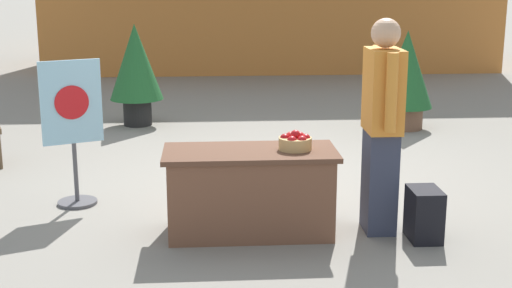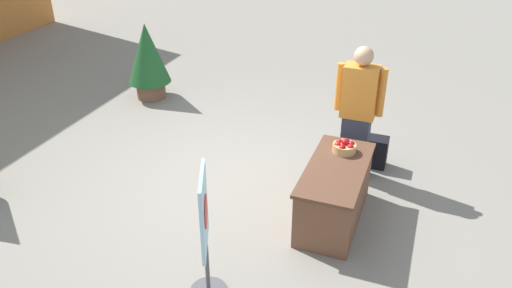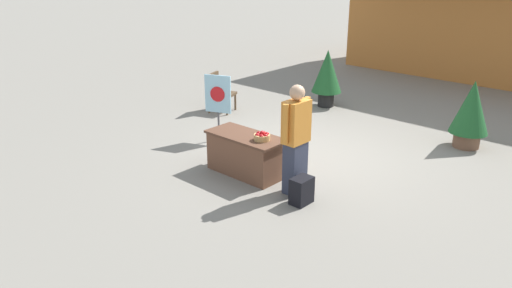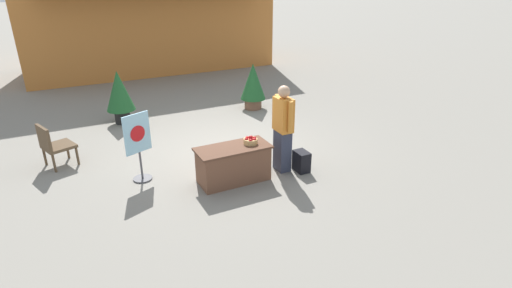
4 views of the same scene
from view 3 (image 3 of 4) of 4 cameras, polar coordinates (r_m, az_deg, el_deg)
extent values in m
plane|color=gray|center=(9.45, 6.26, -1.25)|extent=(120.00, 120.00, 0.00)
cube|color=brown|center=(8.50, -1.15, -1.31)|extent=(1.31, 0.60, 0.66)
cube|color=brown|center=(8.37, -1.17, 0.91)|extent=(1.40, 0.64, 0.04)
cylinder|color=tan|center=(8.12, 0.69, 0.78)|extent=(0.27, 0.27, 0.10)
sphere|color=red|center=(8.05, 1.10, 0.90)|extent=(0.08, 0.08, 0.08)
sphere|color=red|center=(8.12, 1.26, 1.09)|extent=(0.08, 0.08, 0.08)
sphere|color=red|center=(8.18, 0.88, 1.23)|extent=(0.08, 0.08, 0.08)
sphere|color=#A30F14|center=(8.16, 0.29, 1.19)|extent=(0.08, 0.08, 0.08)
sphere|color=red|center=(8.07, 0.15, 0.97)|extent=(0.08, 0.08, 0.08)
sphere|color=red|center=(8.03, 0.60, 0.84)|extent=(0.08, 0.08, 0.08)
sphere|color=red|center=(8.09, 0.71, 1.26)|extent=(0.08, 0.08, 0.08)
cube|color=#33384C|center=(7.82, 4.48, -2.70)|extent=(0.24, 0.34, 0.84)
cube|color=orange|center=(7.55, 4.63, 2.55)|extent=(0.27, 0.42, 0.66)
sphere|color=tan|center=(7.42, 4.74, 5.88)|extent=(0.23, 0.23, 0.23)
cylinder|color=orange|center=(7.35, 3.38, 2.28)|extent=(0.09, 0.09, 0.61)
cylinder|color=orange|center=(7.74, 5.84, 3.18)|extent=(0.09, 0.09, 0.61)
cube|color=black|center=(7.57, 5.23, -5.32)|extent=(0.24, 0.34, 0.42)
cylinder|color=#4C4C51|center=(10.19, -4.24, 0.61)|extent=(0.36, 0.36, 0.03)
cylinder|color=#4C4C51|center=(10.10, -4.28, 2.15)|extent=(0.04, 0.04, 0.55)
cube|color=#99D1EA|center=(9.91, -4.39, 5.72)|extent=(0.52, 0.24, 0.75)
cylinder|color=red|center=(9.89, -4.43, 5.69)|extent=(0.28, 0.12, 0.31)
cylinder|color=brown|center=(12.09, -2.38, 4.82)|extent=(0.05, 0.05, 0.39)
cylinder|color=brown|center=(11.68, -3.35, 4.23)|extent=(0.05, 0.05, 0.39)
cylinder|color=brown|center=(12.28, -4.38, 5.05)|extent=(0.05, 0.05, 0.39)
cylinder|color=brown|center=(11.88, -5.40, 4.46)|extent=(0.05, 0.05, 0.39)
cube|color=brown|center=(11.92, -3.90, 5.69)|extent=(0.70, 0.70, 0.06)
cube|color=brown|center=(11.96, -5.00, 7.00)|extent=(0.24, 0.54, 0.46)
cylinder|color=black|center=(12.50, 7.98, 5.13)|extent=(0.39, 0.39, 0.37)
cone|color=#1E5628|center=(12.33, 8.15, 8.26)|extent=(0.73, 0.73, 1.03)
cylinder|color=brown|center=(10.57, 22.91, 0.47)|extent=(0.50, 0.50, 0.30)
cone|color=#1E5628|center=(10.37, 23.42, 3.90)|extent=(0.73, 0.73, 1.03)
camera|label=1|loc=(5.92, -44.23, 0.83)|focal=50.00mm
camera|label=2|loc=(11.20, -23.28, 19.41)|focal=35.00mm
camera|label=4|loc=(8.13, -53.65, 13.69)|focal=28.00mm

